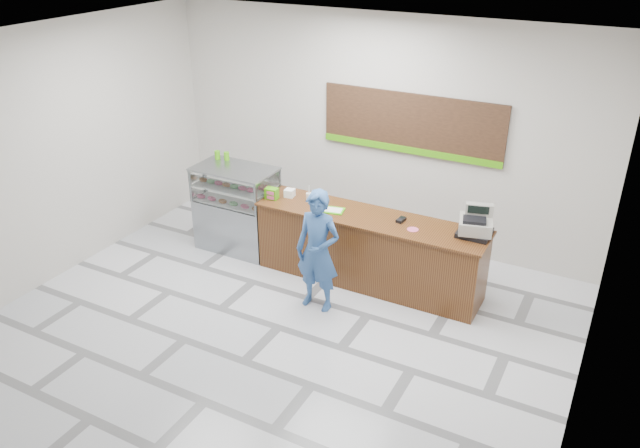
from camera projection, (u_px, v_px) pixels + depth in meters
The scene contains 16 objects.
floor at pixel (278, 327), 7.93m from camera, with size 7.00×7.00×0.00m, color silver.
back_wall at pixel (377, 131), 9.52m from camera, with size 7.00×7.00×0.00m, color beige.
ceiling at pixel (268, 46), 6.37m from camera, with size 7.00×7.00×0.00m, color silver.
sales_counter at pixel (369, 250), 8.69m from camera, with size 3.26×0.76×1.03m.
display_case at pixel (237, 208), 9.55m from camera, with size 1.22×0.72×1.33m.
menu_board at pixel (411, 125), 9.17m from camera, with size 2.80×0.06×0.90m.
cash_register at pixel (476, 224), 7.92m from camera, with size 0.50×0.52×0.39m.
card_terminal at pixel (401, 220), 8.33m from camera, with size 0.08×0.16×0.04m, color black.
serving_tray at pixel (333, 210), 8.63m from camera, with size 0.36×0.29×0.02m.
napkin_box at pixel (290, 193), 9.04m from camera, with size 0.13×0.13×0.11m, color white.
straw_cup at pixel (309, 197), 8.88m from camera, with size 0.09×0.09×0.13m, color silver.
promo_box at pixel (272, 193), 8.97m from camera, with size 0.18×0.12×0.16m, color #45A00C.
donut_decal at pixel (413, 229), 8.11m from camera, with size 0.15×0.15×0.00m, color #D9507E.
green_cup_left at pixel (217, 155), 9.58m from camera, with size 0.08×0.08×0.13m, color #45A00C.
green_cup_right at pixel (227, 156), 9.54m from camera, with size 0.08×0.08×0.13m, color #45A00C.
customer at pixel (318, 251), 8.01m from camera, with size 0.61×0.40×1.66m, color #2F5793.
Camera 1 is at (3.53, -5.50, 4.70)m, focal length 35.00 mm.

